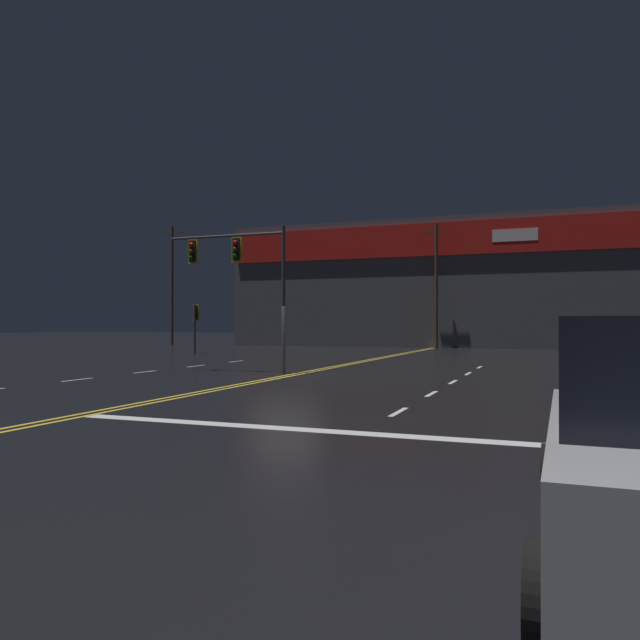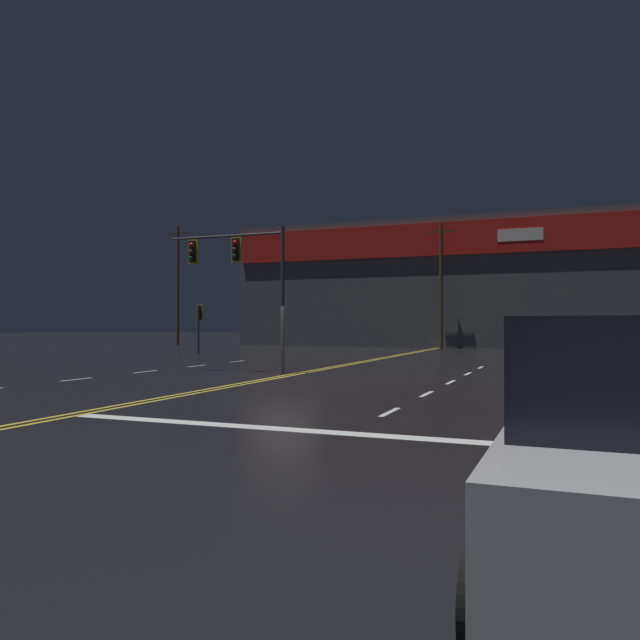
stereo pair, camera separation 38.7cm
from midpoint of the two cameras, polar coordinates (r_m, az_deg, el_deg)
name	(u,v)px [view 1 (the left image)]	position (r m, az deg, el deg)	size (l,w,h in m)	color
ground_plane	(284,377)	(21.92, -3.79, -5.18)	(200.00, 200.00, 0.00)	black
road_markings	(293,383)	(19.43, -3.04, -5.78)	(17.35, 60.00, 0.01)	gold
traffic_signal_median	(236,262)	(24.13, -8.19, 5.23)	(4.92, 0.36, 5.48)	#38383D
traffic_signal_corner_northwest	(196,318)	(38.97, -11.58, 0.21)	(0.42, 0.36, 3.05)	#38383D
building_backdrop	(444,286)	(53.60, 11.08, 3.10)	(34.51, 10.23, 10.13)	#4C4C51
utility_pole_row	(442,276)	(47.55, 10.85, 4.01)	(48.07, 0.26, 11.53)	#4C3828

